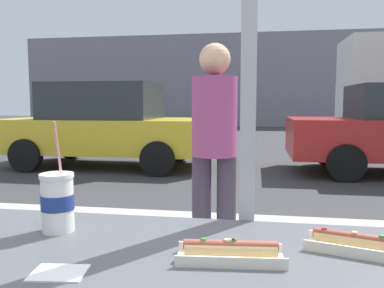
{
  "coord_description": "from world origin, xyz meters",
  "views": [
    {
      "loc": [
        0.03,
        -1.21,
        1.31
      ],
      "look_at": [
        -0.54,
        2.19,
        0.95
      ],
      "focal_mm": 36.29,
      "sensor_mm": 36.0,
      "label": 1
    }
  ],
  "objects": [
    {
      "name": "pedestrian",
      "position": [
        -0.27,
        1.53,
        1.03
      ],
      "size": [
        0.32,
        0.32,
        1.63
      ],
      "color": "#3A3140",
      "rests_on": "sidewalk_strip"
    },
    {
      "name": "parked_car_yellow",
      "position": [
        -3.05,
        6.48,
        0.87
      ],
      "size": [
        4.22,
        2.05,
        1.73
      ],
      "color": "gold",
      "rests_on": "ground"
    },
    {
      "name": "ground_plane",
      "position": [
        0.0,
        8.0,
        0.0
      ],
      "size": [
        60.0,
        60.0,
        0.0
      ],
      "primitive_type": "plane",
      "color": "#38383A"
    },
    {
      "name": "sidewalk_strip",
      "position": [
        0.0,
        1.6,
        0.05
      ],
      "size": [
        16.0,
        2.8,
        0.1
      ],
      "primitive_type": "cube",
      "color": "#B2ADA3",
      "rests_on": "ground"
    },
    {
      "name": "napkin_wrapper",
      "position": [
        -0.41,
        -0.43,
        0.93
      ],
      "size": [
        0.13,
        0.1,
        0.0
      ],
      "primitive_type": "cube",
      "rotation": [
        0.0,
        0.0,
        0.13
      ],
      "color": "white",
      "rests_on": "window_counter"
    },
    {
      "name": "building_facade_far",
      "position": [
        0.0,
        21.85,
        2.65
      ],
      "size": [
        28.0,
        1.2,
        5.3
      ],
      "primitive_type": "cube",
      "color": "gray",
      "rests_on": "ground"
    },
    {
      "name": "hotdog_tray_far",
      "position": [
        0.3,
        -0.19,
        0.95
      ],
      "size": [
        0.29,
        0.17,
        0.05
      ],
      "color": "beige",
      "rests_on": "window_counter"
    },
    {
      "name": "hotdog_tray_near",
      "position": [
        -0.03,
        -0.29,
        0.95
      ],
      "size": [
        0.27,
        0.12,
        0.05
      ],
      "color": "beige",
      "rests_on": "window_counter"
    },
    {
      "name": "soda_cup_right",
      "position": [
        -0.55,
        -0.16,
        1.02
      ],
      "size": [
        0.1,
        0.1,
        0.33
      ],
      "color": "white",
      "rests_on": "window_counter"
    }
  ]
}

